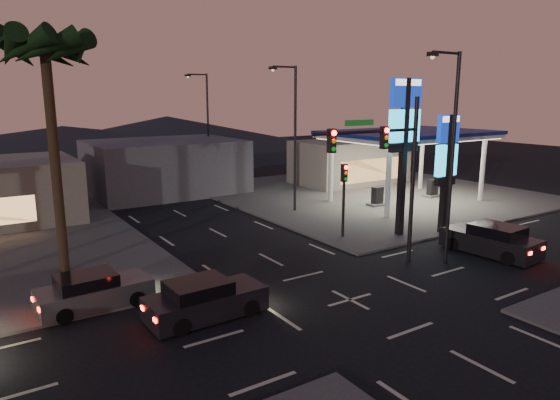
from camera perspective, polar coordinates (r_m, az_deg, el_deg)
ground at (r=20.59m, az=8.01°, el=-11.24°), size 140.00×140.00×0.00m
corner_lot_ne at (r=42.33m, az=10.20°, el=0.77°), size 24.00×24.00×0.12m
gas_station at (r=38.88m, az=14.52°, el=7.09°), size 12.20×8.20×5.47m
convenience_store at (r=47.01m, az=7.90°, el=4.33°), size 10.00×6.00×4.00m
pylon_sign_tall at (r=28.90m, az=14.03°, el=8.23°), size 2.20×0.35×9.00m
pylon_sign_short at (r=30.28m, az=18.50°, el=4.81°), size 1.60×0.35×7.00m
traffic_signal_mast at (r=23.17m, az=12.19°, el=4.61°), size 6.10×0.39×8.00m
pedestal_signal at (r=28.31m, az=7.34°, el=1.33°), size 0.32×0.39×4.30m
streetlight_near at (r=24.74m, az=18.88°, el=5.83°), size 2.14×0.25×10.00m
streetlight_mid at (r=34.29m, az=1.47°, el=7.94°), size 2.14×0.25×10.00m
streetlight_far at (r=46.49m, az=-8.47°, el=8.83°), size 2.14×0.25×10.00m
palm_a at (r=24.00m, az=-25.20°, el=14.08°), size 4.41×4.41×10.86m
building_far_mid at (r=43.15m, az=-13.01°, el=3.74°), size 12.00×9.00×4.40m
hill_right at (r=79.34m, az=-12.74°, el=7.52°), size 50.00×50.00×5.00m
hill_center at (r=75.49m, az=-23.50°, el=6.25°), size 60.00×60.00×4.00m
car_lane_a_front at (r=18.86m, az=-8.64°, el=-11.25°), size 4.55×2.04×1.46m
car_lane_b_front at (r=20.73m, az=-20.58°, el=-9.81°), size 4.38×2.02×1.40m
suv_station at (r=27.94m, az=23.03°, el=-4.27°), size 2.39×4.93×1.59m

